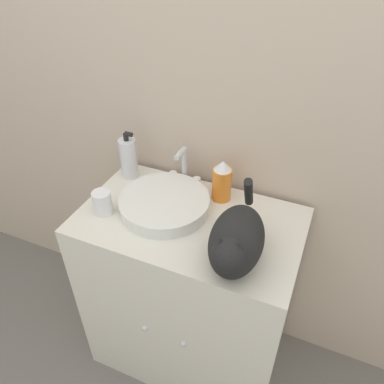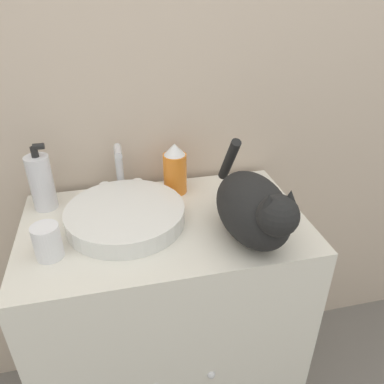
# 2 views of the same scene
# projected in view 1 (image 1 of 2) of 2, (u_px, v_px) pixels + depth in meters

# --- Properties ---
(wall_back) EXTENTS (6.00, 0.05, 2.50)m
(wall_back) POSITION_uv_depth(u_px,v_px,m) (221.00, 83.00, 1.31)
(wall_back) COLOR #C6B29E
(wall_back) RESTS_ON ground_plane
(vanity_cabinet) EXTENTS (0.81, 0.50, 0.85)m
(vanity_cabinet) POSITION_uv_depth(u_px,v_px,m) (190.00, 294.00, 1.60)
(vanity_cabinet) COLOR silver
(vanity_cabinet) RESTS_ON ground_plane
(sink_basin) EXTENTS (0.33, 0.33, 0.05)m
(sink_basin) POSITION_uv_depth(u_px,v_px,m) (165.00, 203.00, 1.37)
(sink_basin) COLOR white
(sink_basin) RESTS_ON vanity_cabinet
(faucet) EXTENTS (0.14, 0.09, 0.17)m
(faucet) POSITION_uv_depth(u_px,v_px,m) (184.00, 169.00, 1.47)
(faucet) COLOR silver
(faucet) RESTS_ON vanity_cabinet
(cat) EXTENTS (0.19, 0.38, 0.23)m
(cat) POSITION_uv_depth(u_px,v_px,m) (236.00, 241.00, 1.12)
(cat) COLOR black
(cat) RESTS_ON vanity_cabinet
(soap_bottle) EXTENTS (0.07, 0.07, 0.21)m
(soap_bottle) POSITION_uv_depth(u_px,v_px,m) (128.00, 158.00, 1.51)
(soap_bottle) COLOR silver
(soap_bottle) RESTS_ON vanity_cabinet
(spray_bottle) EXTENTS (0.07, 0.07, 0.17)m
(spray_bottle) POSITION_uv_depth(u_px,v_px,m) (222.00, 181.00, 1.39)
(spray_bottle) COLOR orange
(spray_bottle) RESTS_ON vanity_cabinet
(cup) EXTENTS (0.07, 0.07, 0.09)m
(cup) POSITION_uv_depth(u_px,v_px,m) (103.00, 203.00, 1.35)
(cup) COLOR white
(cup) RESTS_ON vanity_cabinet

